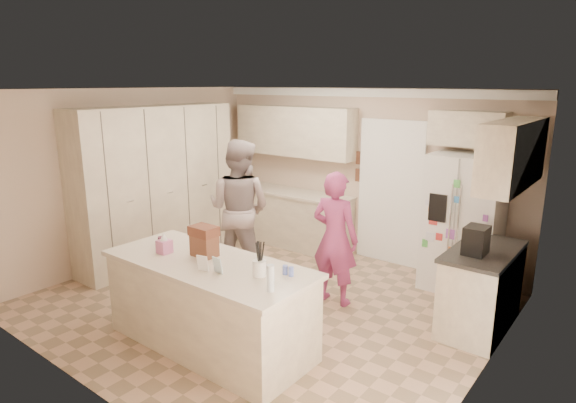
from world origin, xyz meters
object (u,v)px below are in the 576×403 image
Objects in this scene: coffee_maker at (476,240)px; tissue_box at (164,247)px; dollhouse_body at (204,246)px; utensil_crock at (260,268)px; refrigerator at (463,223)px; island_base at (210,306)px; teen_girl at (335,238)px; teen_boy at (239,209)px.

tissue_box is (-2.60, -2.00, -0.07)m from coffee_maker.
dollhouse_body is (0.40, 0.20, 0.04)m from tissue_box.
utensil_crock reaches higher than tissue_box.
island_base is at bearing -118.26° from refrigerator.
teen_boy is at bearing -1.35° from teen_girl.
teen_girl is at bearing 74.45° from island_base.
dollhouse_body is at bearing 26.57° from tissue_box.
utensil_crock is at bearing 92.90° from teen_girl.
island_base is at bearing -137.17° from coffee_maker.
tissue_box is 0.45m from dollhouse_body.
teen_girl is (0.61, 1.56, -0.20)m from dollhouse_body.
coffee_maker is at bearing -67.38° from refrigerator.
island_base is at bearing -175.60° from utensil_crock.
refrigerator is at bearing 56.00° from tissue_box.
coffee_maker reaches higher than island_base.
refrigerator is at bearing -166.51° from teen_boy.
coffee_maker is (0.49, -1.12, 0.17)m from refrigerator.
refrigerator is at bearing 113.64° from coffee_maker.
teen_girl reaches higher than tissue_box.
refrigerator reaches higher than dollhouse_body.
tissue_box is 0.07× the size of teen_boy.
teen_boy is at bearing 107.17° from tissue_box.
dollhouse_body is at bearing 176.42° from utensil_crock.
refrigerator is 3.00m from teen_boy.
dollhouse_body reaches higher than utensil_crock.
island_base is (-1.56, -3.02, -0.46)m from refrigerator.
teen_girl reaches higher than island_base.
refrigerator is 12.00× the size of utensil_crock.
refrigerator is 3.39m from dollhouse_body.
dollhouse_body is 0.13× the size of teen_boy.
teen_boy is (-1.72, 1.55, -0.03)m from utensil_crock.
teen_girl is at bearing 96.67° from utensil_crock.
teen_girl is at bearing -171.41° from coffee_maker.
dollhouse_body is (-0.80, 0.05, 0.04)m from utensil_crock.
utensil_crock is at bearing 7.13° from tissue_box.
dollhouse_body is 1.69m from teen_girl.
utensil_crock is 1.21m from tissue_box.
coffee_maker is 2.00× the size of utensil_crock.
tissue_box is at bearing -172.87° from utensil_crock.
teen_girl is (1.54, 0.06, -0.14)m from teen_boy.
coffee_maker is 0.18× the size of teen_girl.
teen_girl is at bearing 60.11° from tissue_box.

